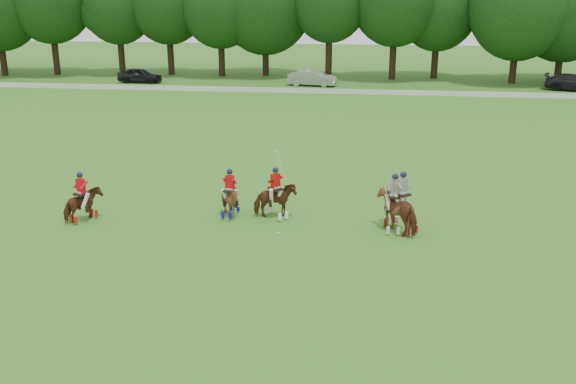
# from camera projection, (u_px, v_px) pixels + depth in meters

# --- Properties ---
(ground) EXTENTS (180.00, 180.00, 0.00)m
(ground) POSITION_uv_depth(u_px,v_px,m) (240.00, 265.00, 22.59)
(ground) COLOR #367220
(ground) RESTS_ON ground
(boundary_rail) EXTENTS (120.00, 0.10, 0.44)m
(boundary_rail) POSITION_uv_depth(u_px,v_px,m) (321.00, 91.00, 58.40)
(boundary_rail) COLOR white
(boundary_rail) RESTS_ON ground
(car_left) EXTENTS (4.46, 1.93, 1.50)m
(car_left) POSITION_uv_depth(u_px,v_px,m) (140.00, 75.00, 64.72)
(car_left) COLOR black
(car_left) RESTS_ON ground
(car_mid) EXTENTS (4.89, 2.25, 1.55)m
(car_mid) POSITION_uv_depth(u_px,v_px,m) (312.00, 78.00, 62.63)
(car_mid) COLOR #A3A2A8
(car_mid) RESTS_ON ground
(car_right) EXTENTS (5.71, 3.67, 1.54)m
(car_right) POSITION_uv_depth(u_px,v_px,m) (575.00, 83.00, 59.70)
(car_right) COLOR black
(car_right) RESTS_ON ground
(polo_red_a) EXTENTS (1.48, 1.78, 2.11)m
(polo_red_a) POSITION_uv_depth(u_px,v_px,m) (83.00, 204.00, 26.58)
(polo_red_a) COLOR #462512
(polo_red_a) RESTS_ON ground
(polo_red_b) EXTENTS (1.92, 1.92, 2.74)m
(polo_red_b) POSITION_uv_depth(u_px,v_px,m) (276.00, 200.00, 26.97)
(polo_red_b) COLOR #462512
(polo_red_b) RESTS_ON ground
(polo_red_c) EXTENTS (1.25, 1.37, 2.09)m
(polo_red_c) POSITION_uv_depth(u_px,v_px,m) (230.00, 200.00, 27.11)
(polo_red_c) COLOR #462512
(polo_red_c) RESTS_ON ground
(polo_stripe_a) EXTENTS (2.12, 2.21, 2.46)m
(polo_stripe_a) POSITION_uv_depth(u_px,v_px,m) (402.00, 209.00, 25.45)
(polo_stripe_a) COLOR #462512
(polo_stripe_a) RESTS_ON ground
(polo_stripe_b) EXTENTS (1.36, 1.52, 2.37)m
(polo_stripe_b) POSITION_uv_depth(u_px,v_px,m) (393.00, 210.00, 25.51)
(polo_stripe_b) COLOR #462512
(polo_stripe_b) RESTS_ON ground
(polo_ball) EXTENTS (0.09, 0.09, 0.09)m
(polo_ball) POSITION_uv_depth(u_px,v_px,m) (278.00, 233.00, 25.34)
(polo_ball) COLOR white
(polo_ball) RESTS_ON ground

